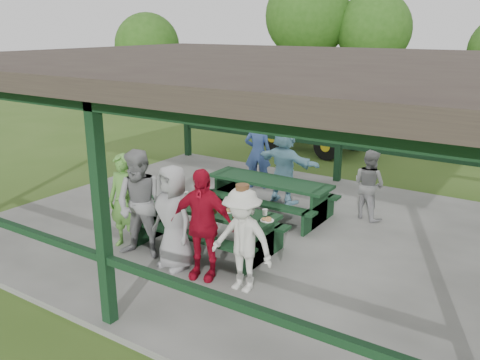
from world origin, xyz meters
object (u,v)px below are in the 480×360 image
Objects in this scene: picnic_table_far at (269,192)px; spectator_blue at (258,152)px; pickup_truck at (479,131)px; picnic_table_near at (209,222)px; contestant_green at (124,201)px; contestant_grey_mid at (173,217)px; contestant_white_fedora at (242,240)px; spectator_grey at (369,185)px; spectator_lblue at (284,164)px; contestant_red at (202,224)px; contestant_grey_left at (141,205)px; farm_trailer at (314,127)px.

spectator_blue reaches higher than picnic_table_far.
picnic_table_near is at bearing 163.29° from pickup_truck.
contestant_grey_mid is at bearing -14.42° from contestant_green.
pickup_truck is (2.68, 11.43, -0.26)m from contestant_grey_mid.
contestant_white_fedora is 1.14× the size of spectator_grey.
pickup_truck is at bearing 72.93° from picnic_table_far.
picnic_table_far is 1.49× the size of spectator_lblue.
picnic_table_near is 1.50m from contestant_green.
contestant_green is at bearing -174.10° from contestant_grey_mid.
contestant_green is at bearing 158.43° from pickup_truck.
contestant_grey_mid is 4.24m from spectator_grey.
contestant_red is at bearing 91.74° from spectator_grey.
picnic_table_far is 8.91m from pickup_truck.
contestant_grey_left is (-0.70, -0.90, 0.45)m from picnic_table_near.
contestant_grey_left is 4.57m from spectator_grey.
farm_trailer is at bearing -34.77° from spectator_grey.
farm_trailer is (-0.70, 4.61, -0.23)m from spectator_blue.
picnic_table_far is 0.94m from spectator_lblue.
spectator_lblue reaches higher than spectator_grey.
contestant_grey_mid is at bearing 84.34° from spectator_grey.
pickup_truck is (2.74, 7.67, -0.27)m from spectator_lblue.
pickup_truck is (2.68, 10.51, 0.12)m from picnic_table_near.
contestant_white_fedora is at bearing -11.17° from contestant_green.
picnic_table_near is 1.64m from contestant_white_fedora.
spectator_blue is at bearing 80.79° from contestant_grey_left.
spectator_grey is at bearing 77.06° from contestant_grey_mid.
spectator_grey is 0.28× the size of pickup_truck.
contestant_red is (0.57, -0.01, 0.02)m from contestant_grey_mid.
contestant_white_fedora is at bearing 120.75° from spectator_lblue.
contestant_white_fedora reaches higher than picnic_table_near.
spectator_blue is 2.98m from spectator_grey.
spectator_blue reaches higher than contestant_white_fedora.
farm_trailer reaches higher than picnic_table_near.
contestant_white_fedora is (2.55, -0.16, -0.05)m from contestant_green.
contestant_green reaches higher than pickup_truck.
contestant_grey_left is 4.35m from spectator_blue.
contestant_red reaches higher than contestant_grey_mid.
spectator_grey reaches higher than picnic_table_near.
picnic_table_far is 0.60× the size of farm_trailer.
spectator_grey is (1.77, 0.90, 0.24)m from picnic_table_far.
contestant_grey_mid is 0.40× the size of farm_trailer.
pickup_truck is at bearing -76.23° from spectator_grey.
contestant_grey_mid is at bearing 179.91° from contestant_white_fedora.
contestant_green is 4.79m from spectator_grey.
contestant_green is at bearing -115.28° from picnic_table_far.
farm_trailer reaches higher than picnic_table_far.
contestant_grey_mid is 1.05× the size of contestant_white_fedora.
picnic_table_near is 1.47× the size of spectator_blue.
contestant_white_fedora is (1.24, -2.93, 0.32)m from picnic_table_far.
contestant_grey_left reaches higher than picnic_table_near.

